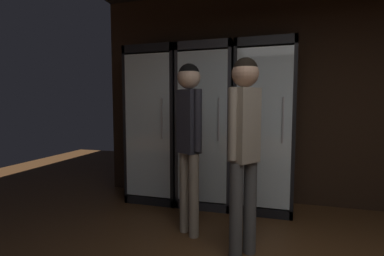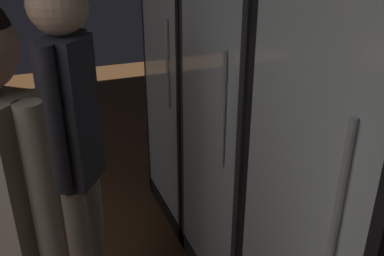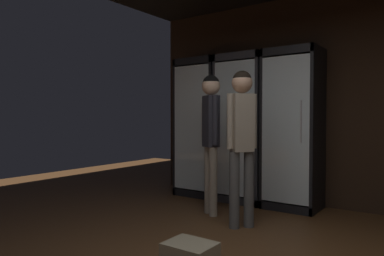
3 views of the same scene
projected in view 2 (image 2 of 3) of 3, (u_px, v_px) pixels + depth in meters
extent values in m
cube|color=black|center=(239.00, 64.00, 2.69)|extent=(0.68, 0.04, 2.04)
cube|color=black|center=(184.00, 56.00, 2.87)|extent=(0.04, 0.55, 2.04)
cube|color=black|center=(224.00, 84.00, 2.33)|extent=(0.04, 0.55, 2.04)
cube|color=black|center=(201.00, 199.00, 3.00)|extent=(0.68, 0.55, 0.10)
cube|color=white|center=(235.00, 65.00, 2.68)|extent=(0.60, 0.02, 1.80)
cube|color=silver|center=(161.00, 73.00, 2.51)|extent=(0.60, 0.02, 1.80)
cylinder|color=#B2B2B7|center=(167.00, 66.00, 2.29)|extent=(0.02, 0.02, 0.50)
cube|color=silver|center=(201.00, 191.00, 2.98)|extent=(0.58, 0.47, 0.02)
cylinder|color=brown|center=(191.00, 167.00, 3.04)|extent=(0.07, 0.07, 0.22)
cylinder|color=brown|center=(191.00, 149.00, 2.98)|extent=(0.02, 0.02, 0.08)
cylinder|color=white|center=(191.00, 166.00, 3.04)|extent=(0.08, 0.08, 0.07)
cylinder|color=#9EAD99|center=(215.00, 186.00, 2.83)|extent=(0.07, 0.07, 0.20)
cylinder|color=#9EAD99|center=(215.00, 169.00, 2.77)|extent=(0.03, 0.03, 0.06)
cylinder|color=#B2332D|center=(215.00, 186.00, 2.83)|extent=(0.08, 0.08, 0.07)
cube|color=silver|center=(201.00, 134.00, 2.79)|extent=(0.58, 0.47, 0.02)
cylinder|color=brown|center=(188.00, 107.00, 2.93)|extent=(0.07, 0.07, 0.21)
cylinder|color=brown|center=(188.00, 87.00, 2.87)|extent=(0.02, 0.02, 0.07)
cylinder|color=#2D2D33|center=(188.00, 109.00, 2.94)|extent=(0.07, 0.07, 0.05)
cylinder|color=brown|center=(196.00, 115.00, 2.81)|extent=(0.06, 0.06, 0.20)
cylinder|color=brown|center=(197.00, 96.00, 2.76)|extent=(0.02, 0.02, 0.07)
cylinder|color=tan|center=(196.00, 118.00, 2.82)|extent=(0.06, 0.06, 0.07)
cylinder|color=gray|center=(211.00, 120.00, 2.69)|extent=(0.07, 0.07, 0.23)
cylinder|color=gray|center=(211.00, 96.00, 2.62)|extent=(0.02, 0.02, 0.10)
cylinder|color=beige|center=(211.00, 118.00, 2.69)|extent=(0.08, 0.08, 0.09)
cylinder|color=black|center=(211.00, 132.00, 2.56)|extent=(0.07, 0.07, 0.21)
cylinder|color=black|center=(212.00, 109.00, 2.49)|extent=(0.02, 0.02, 0.09)
cylinder|color=#2D2D33|center=(211.00, 136.00, 2.57)|extent=(0.07, 0.07, 0.07)
cube|color=silver|center=(202.00, 69.00, 2.60)|extent=(0.58, 0.47, 0.02)
cylinder|color=gray|center=(200.00, 47.00, 2.69)|extent=(0.08, 0.08, 0.19)
cylinder|color=gray|center=(201.00, 27.00, 2.64)|extent=(0.03, 0.03, 0.06)
cylinder|color=white|center=(200.00, 45.00, 2.69)|extent=(0.08, 0.08, 0.06)
cylinder|color=#194723|center=(207.00, 55.00, 2.43)|extent=(0.07, 0.07, 0.24)
cylinder|color=#194723|center=(208.00, 28.00, 2.36)|extent=(0.02, 0.02, 0.08)
cylinder|color=beige|center=(207.00, 60.00, 2.44)|extent=(0.08, 0.08, 0.07)
cube|color=#2B2B30|center=(304.00, 100.00, 2.09)|extent=(0.68, 0.04, 2.04)
cube|color=#2B2B30|center=(229.00, 87.00, 2.28)|extent=(0.04, 0.55, 2.04)
cube|color=#2B2B30|center=(298.00, 134.00, 1.74)|extent=(0.04, 0.55, 2.04)
cube|color=white|center=(299.00, 101.00, 2.08)|extent=(0.60, 0.02, 1.80)
cube|color=silver|center=(208.00, 115.00, 1.92)|extent=(0.60, 0.02, 1.80)
cylinder|color=#B2B2B7|center=(223.00, 111.00, 1.69)|extent=(0.02, 0.02, 0.50)
cube|color=silver|center=(249.00, 254.00, 2.38)|extent=(0.58, 0.47, 0.02)
cylinder|color=gray|center=(240.00, 218.00, 2.52)|extent=(0.07, 0.07, 0.19)
cylinder|color=gray|center=(242.00, 199.00, 2.47)|extent=(0.03, 0.03, 0.08)
cylinder|color=white|center=(240.00, 222.00, 2.53)|extent=(0.08, 0.08, 0.07)
cylinder|color=#336B38|center=(244.00, 238.00, 2.32)|extent=(0.07, 0.07, 0.23)
cylinder|color=#336B38|center=(245.00, 214.00, 2.26)|extent=(0.02, 0.02, 0.09)
cylinder|color=#B2332D|center=(244.00, 238.00, 2.32)|extent=(0.08, 0.08, 0.06)
cylinder|color=#194723|center=(274.00, 241.00, 2.12)|extent=(0.02, 0.02, 0.09)
cube|color=silver|center=(253.00, 188.00, 2.19)|extent=(0.58, 0.47, 0.02)
cylinder|color=gray|center=(238.00, 152.00, 2.30)|extent=(0.08, 0.08, 0.22)
cylinder|color=gray|center=(239.00, 128.00, 2.24)|extent=(0.03, 0.03, 0.07)
cylinder|color=beige|center=(238.00, 155.00, 2.31)|extent=(0.08, 0.08, 0.08)
cylinder|color=brown|center=(252.00, 168.00, 2.15)|extent=(0.06, 0.06, 0.22)
cylinder|color=brown|center=(254.00, 143.00, 2.09)|extent=(0.02, 0.02, 0.07)
cylinder|color=#2D2D33|center=(252.00, 171.00, 2.15)|extent=(0.06, 0.06, 0.08)
cylinder|color=#194723|center=(276.00, 189.00, 2.00)|extent=(0.06, 0.06, 0.18)
cylinder|color=#194723|center=(278.00, 167.00, 1.94)|extent=(0.02, 0.02, 0.06)
cylinder|color=white|center=(276.00, 189.00, 1.99)|extent=(0.07, 0.07, 0.05)
cube|color=silver|center=(259.00, 108.00, 2.01)|extent=(0.58, 0.47, 0.02)
cylinder|color=#194723|center=(240.00, 79.00, 2.08)|extent=(0.08, 0.08, 0.19)
cylinder|color=#194723|center=(242.00, 54.00, 2.03)|extent=(0.03, 0.03, 0.06)
cylinder|color=white|center=(240.00, 81.00, 2.09)|extent=(0.08, 0.08, 0.07)
cylinder|color=gray|center=(275.00, 97.00, 1.83)|extent=(0.08, 0.08, 0.21)
cylinder|color=gray|center=(278.00, 64.00, 1.77)|extent=(0.03, 0.03, 0.09)
cylinder|color=beige|center=(275.00, 102.00, 1.84)|extent=(0.08, 0.08, 0.06)
cube|color=silver|center=(266.00, 13.00, 1.82)|extent=(0.58, 0.47, 0.02)
cube|color=black|center=(307.00, 140.00, 1.68)|extent=(0.04, 0.55, 2.04)
cube|color=silver|center=(297.00, 196.00, 1.32)|extent=(0.60, 0.02, 1.80)
cylinder|color=#B2B2B7|center=(339.00, 206.00, 1.10)|extent=(0.02, 0.02, 0.50)
cylinder|color=#194723|center=(316.00, 227.00, 1.72)|extent=(0.08, 0.08, 0.21)
cylinder|color=#194723|center=(321.00, 197.00, 1.66)|extent=(0.03, 0.03, 0.09)
cylinder|color=beige|center=(316.00, 226.00, 1.72)|extent=(0.08, 0.08, 0.06)
cylinder|color=gray|center=(357.00, 227.00, 1.49)|extent=(0.02, 0.02, 0.08)
cube|color=silver|center=(364.00, 181.00, 1.41)|extent=(0.58, 0.47, 0.02)
cylinder|color=brown|center=(335.00, 122.00, 1.57)|extent=(0.07, 0.07, 0.22)
cylinder|color=brown|center=(340.00, 86.00, 1.51)|extent=(0.03, 0.03, 0.07)
cylinder|color=#B2332D|center=(334.00, 127.00, 1.58)|extent=(0.08, 0.08, 0.06)
cylinder|color=#9EAD99|center=(353.00, 144.00, 1.42)|extent=(0.08, 0.08, 0.20)
cylinder|color=#9EAD99|center=(361.00, 104.00, 1.36)|extent=(0.03, 0.03, 0.09)
cylinder|color=#B2332D|center=(354.00, 141.00, 1.42)|extent=(0.08, 0.08, 0.05)
cylinder|color=#9EAD99|center=(378.00, 164.00, 1.30)|extent=(0.08, 0.08, 0.20)
cylinder|color=#2D2D33|center=(378.00, 165.00, 1.30)|extent=(0.08, 0.08, 0.06)
cylinder|color=white|center=(358.00, 3.00, 1.37)|extent=(0.07, 0.07, 0.07)
cylinder|color=gray|center=(96.00, 245.00, 2.02)|extent=(0.10, 0.10, 0.82)
cube|color=#2D2D38|center=(72.00, 114.00, 1.66)|extent=(0.26, 0.24, 0.61)
cylinder|color=#2D2D38|center=(86.00, 99.00, 1.77)|extent=(0.07, 0.07, 0.58)
cylinder|color=#2D2D38|center=(54.00, 123.00, 1.54)|extent=(0.07, 0.07, 0.58)
sphere|color=beige|center=(57.00, 4.00, 1.49)|extent=(0.22, 0.22, 0.22)
cube|color=gray|center=(3.00, 203.00, 1.12)|extent=(0.26, 0.27, 0.61)
cylinder|color=gray|center=(45.00, 207.00, 1.08)|extent=(0.07, 0.07, 0.58)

